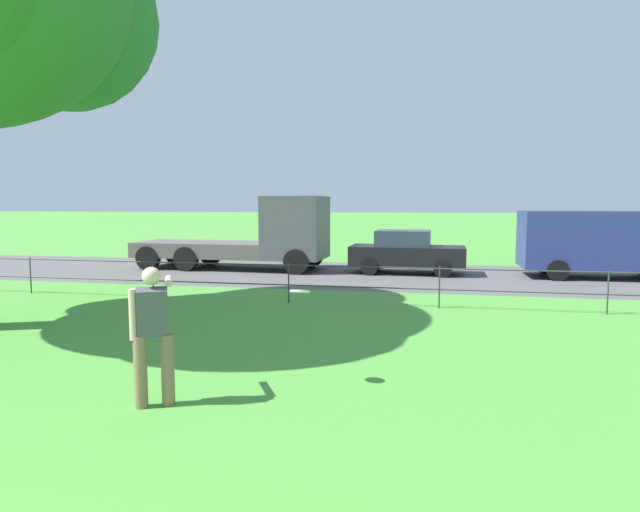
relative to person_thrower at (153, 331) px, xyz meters
name	(u,v)px	position (x,y,z in m)	size (l,w,h in m)	color
street_strip	(329,273)	(-0.10, 12.71, -0.93)	(80.00, 7.27, 0.01)	#565454
park_fence	(289,276)	(-0.10, 6.99, -0.27)	(36.97, 0.04, 1.00)	#333833
person_thrower	(153,331)	(0.00, 0.00, 0.00)	(0.48, 0.88, 1.72)	#846B4C
frisbee	(300,291)	(1.59, 1.06, 0.37)	(0.28, 0.27, 0.09)	white
flatbed_truck_far_right	(258,237)	(-2.92, 13.37, 0.28)	(7.38, 2.65, 2.75)	#4C4C51
car_black_far_left	(406,252)	(2.59, 13.27, -0.16)	(4.05, 1.91, 1.54)	black
panel_van_right	(601,240)	(8.97, 13.30, 0.34)	(5.00, 2.10, 2.24)	navy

